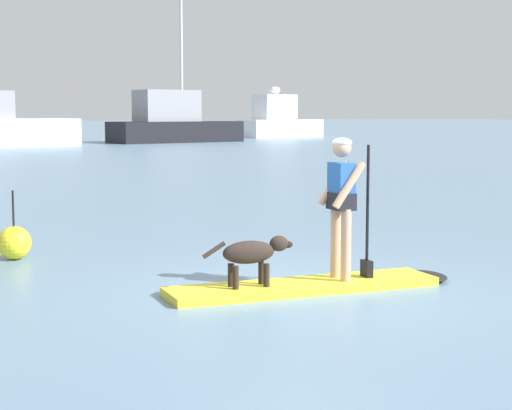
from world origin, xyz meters
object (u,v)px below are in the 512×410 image
object	(u,v)px
moored_boat_port	(279,121)
marker_buoy	(14,243)
moored_boat_center	(173,123)
paddleboard	(321,285)
person_paddler	(342,197)
dog	(253,253)

from	to	relation	value
moored_boat_port	marker_buoy	bearing A→B (deg)	-128.13
moored_boat_center	marker_buoy	size ratio (longest dim) A/B	10.90
paddleboard	moored_boat_port	bearing A→B (deg)	55.93
person_paddler	moored_boat_center	size ratio (longest dim) A/B	0.16
moored_boat_center	person_paddler	bearing A→B (deg)	-115.06
paddleboard	marker_buoy	bearing A→B (deg)	121.50
moored_boat_port	marker_buoy	size ratio (longest dim) A/B	8.62
person_paddler	marker_buoy	xyz separation A→B (m)	(-2.65, 3.95, -0.82)
paddleboard	person_paddler	bearing A→B (deg)	-11.20
moored_boat_port	moored_boat_center	bearing A→B (deg)	-155.35
paddleboard	dog	distance (m)	0.95
paddleboard	person_paddler	size ratio (longest dim) A/B	2.16
moored_boat_port	paddleboard	bearing A→B (deg)	-124.07
person_paddler	moored_boat_center	bearing A→B (deg)	64.94
paddleboard	moored_boat_center	xyz separation A→B (m)	(20.95, 44.20, 1.30)
person_paddler	dog	size ratio (longest dim) A/B	1.54
paddleboard	marker_buoy	xyz separation A→B (m)	(-2.39, 3.90, 0.19)
moored_boat_center	marker_buoy	xyz separation A→B (m)	(-23.34, -40.30, -1.11)
person_paddler	dog	distance (m)	1.26
moored_boat_center	dog	bearing A→B (deg)	-116.33
paddleboard	moored_boat_port	xyz separation A→B (m)	(33.92, 50.15, 1.28)
dog	person_paddler	bearing A→B (deg)	-11.20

